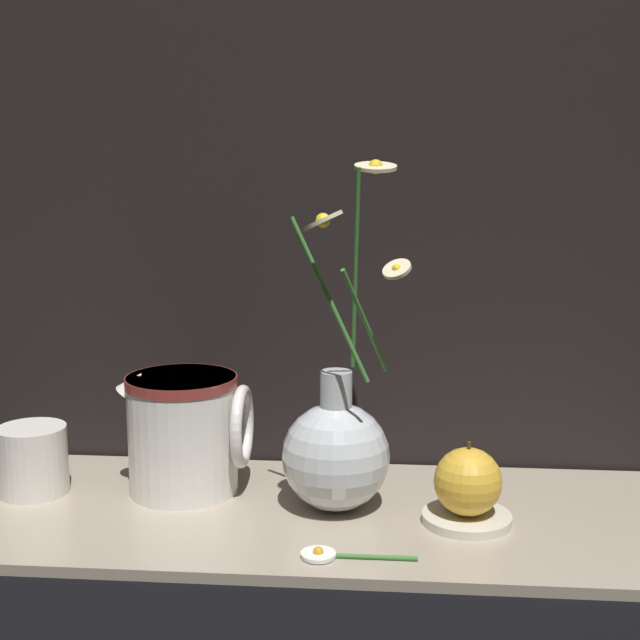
# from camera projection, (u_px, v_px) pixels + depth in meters

# --- Properties ---
(ground_plane) EXTENTS (6.00, 6.00, 0.00)m
(ground_plane) POSITION_uv_depth(u_px,v_px,m) (314.00, 520.00, 1.02)
(ground_plane) COLOR black
(shelf) EXTENTS (0.88, 0.32, 0.01)m
(shelf) POSITION_uv_depth(u_px,v_px,m) (314.00, 515.00, 1.02)
(shelf) COLOR tan
(shelf) RESTS_ON ground_plane
(backdrop_wall) EXTENTS (1.38, 0.02, 1.10)m
(backdrop_wall) POSITION_uv_depth(u_px,v_px,m) (326.00, 40.00, 1.09)
(backdrop_wall) COLOR black
(backdrop_wall) RESTS_ON ground_plane
(vase_with_flowers) EXTENTS (0.15, 0.17, 0.39)m
(vase_with_flowers) POSITION_uv_depth(u_px,v_px,m) (336.00, 450.00, 1.01)
(vase_with_flowers) COLOR silver
(vase_with_flowers) RESTS_ON shelf
(yellow_mug) EXTENTS (0.09, 0.08, 0.08)m
(yellow_mug) POSITION_uv_depth(u_px,v_px,m) (31.00, 460.00, 1.06)
(yellow_mug) COLOR silver
(yellow_mug) RESTS_ON shelf
(ceramic_pitcher) EXTENTS (0.16, 0.13, 0.15)m
(ceramic_pitcher) POSITION_uv_depth(u_px,v_px,m) (185.00, 429.00, 1.06)
(ceramic_pitcher) COLOR white
(ceramic_pitcher) RESTS_ON shelf
(saucer_plate) EXTENTS (0.10, 0.10, 0.01)m
(saucer_plate) POSITION_uv_depth(u_px,v_px,m) (467.00, 518.00, 0.98)
(saucer_plate) COLOR silver
(saucer_plate) RESTS_ON shelf
(orange_fruit) EXTENTS (0.08, 0.08, 0.08)m
(orange_fruit) POSITION_uv_depth(u_px,v_px,m) (468.00, 482.00, 0.97)
(orange_fruit) COLOR gold
(orange_fruit) RESTS_ON saucer_plate
(loose_daisy) EXTENTS (0.12, 0.04, 0.01)m
(loose_daisy) POSITION_uv_depth(u_px,v_px,m) (332.00, 555.00, 0.90)
(loose_daisy) COLOR #3D7A33
(loose_daisy) RESTS_ON shelf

